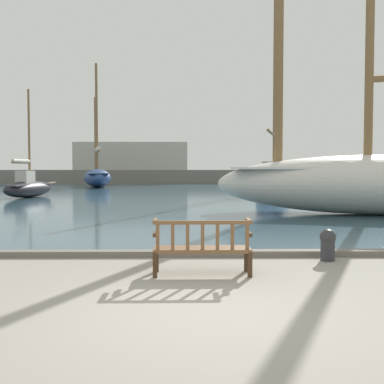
{
  "coord_description": "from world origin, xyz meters",
  "views": [
    {
      "loc": [
        -0.13,
        -5.7,
        1.74
      ],
      "look_at": [
        0.07,
        10.0,
        1.0
      ],
      "focal_mm": 45.0,
      "sensor_mm": 36.0,
      "label": 1
    }
  ],
  "objects": [
    {
      "name": "sailboat_far_port",
      "position": [
        6.31,
        29.43,
        1.25
      ],
      "size": [
        4.93,
        12.06,
        14.56
      ],
      "color": "navy",
      "rests_on": "harbor_water"
    },
    {
      "name": "sailboat_outer_starboard",
      "position": [
        -9.48,
        22.92,
        0.69
      ],
      "size": [
        2.11,
        6.43,
        6.4
      ],
      "color": "black",
      "rests_on": "harbor_water"
    },
    {
      "name": "ground_plane",
      "position": [
        0.0,
        0.0,
        0.0
      ],
      "size": [
        160.0,
        160.0,
        0.0
      ],
      "primitive_type": "plane",
      "color": "gray"
    },
    {
      "name": "mooring_bollard",
      "position": [
        2.57,
        3.35,
        0.33
      ],
      "size": [
        0.31,
        0.31,
        0.61
      ],
      "color": "#2D2D33",
      "rests_on": "ground"
    },
    {
      "name": "quay_edge_kerb",
      "position": [
        0.0,
        3.85,
        0.06
      ],
      "size": [
        40.0,
        0.3,
        0.12
      ],
      "primitive_type": "cube",
      "color": "slate",
      "rests_on": "ground"
    },
    {
      "name": "sailboat_distant_harbor",
      "position": [
        6.82,
        11.87,
        1.37
      ],
      "size": [
        12.21,
        5.96,
        15.04
      ],
      "color": "silver",
      "rests_on": "harbor_water"
    },
    {
      "name": "sailboat_outer_port",
      "position": [
        -8.57,
        40.08,
        1.12
      ],
      "size": [
        4.43,
        9.2,
        11.67
      ],
      "color": "navy",
      "rests_on": "harbor_water"
    },
    {
      "name": "park_bench",
      "position": [
        0.13,
        2.15,
        0.47
      ],
      "size": [
        1.6,
        0.53,
        0.92
      ],
      "color": "#3D2A19",
      "rests_on": "ground"
    },
    {
      "name": "harbor_water",
      "position": [
        0.0,
        44.0,
        0.04
      ],
      "size": [
        100.0,
        80.0,
        0.08
      ],
      "primitive_type": "cube",
      "color": "#385666",
      "rests_on": "ground"
    },
    {
      "name": "far_breakwater",
      "position": [
        -2.04,
        50.01,
        1.51
      ],
      "size": [
        56.78,
        2.4,
        5.77
      ],
      "color": "slate",
      "rests_on": "ground"
    }
  ]
}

